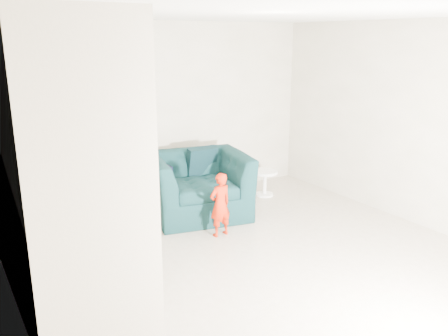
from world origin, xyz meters
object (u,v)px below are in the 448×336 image
(side_table, at_px, (265,179))
(staircase, at_px, (65,206))
(toddler, at_px, (220,205))
(armchair, at_px, (198,185))

(side_table, distance_m, staircase, 3.82)
(side_table, bearing_deg, staircase, -156.44)
(toddler, bearing_deg, staircase, 9.21)
(side_table, height_order, staircase, staircase)
(armchair, relative_size, side_table, 3.31)
(armchair, distance_m, staircase, 2.56)
(armchair, bearing_deg, side_table, 20.15)
(toddler, height_order, side_table, toddler)
(side_table, bearing_deg, armchair, -172.12)
(staircase, bearing_deg, toddler, 14.51)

